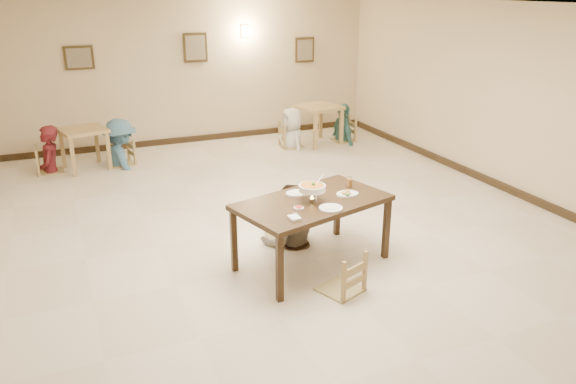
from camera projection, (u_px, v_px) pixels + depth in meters
name	position (u px, v px, depth m)	size (l,w,h in m)	color
floor	(282.00, 225.00, 8.02)	(10.00, 10.00, 0.00)	beige
ceiling	(281.00, 4.00, 6.97)	(10.00, 10.00, 0.00)	white
wall_back	(192.00, 72.00, 11.82)	(10.00, 10.00, 0.00)	beige
wall_right	(513.00, 100.00, 8.95)	(10.00, 10.00, 0.00)	beige
baseboard_back	(196.00, 139.00, 12.29)	(8.00, 0.06, 0.12)	black
baseboard_right	(499.00, 185.00, 9.44)	(0.06, 10.00, 0.12)	black
picture_a	(79.00, 58.00, 10.84)	(0.55, 0.04, 0.45)	#352813
picture_b	(195.00, 48.00, 11.64)	(0.50, 0.04, 0.60)	#352813
picture_c	(305.00, 50.00, 12.60)	(0.45, 0.04, 0.55)	#352813
wall_sconce	(245.00, 31.00, 11.94)	(0.16, 0.05, 0.22)	#FFD88C
main_table	(312.00, 207.00, 6.66)	(2.00, 1.45, 0.84)	#352313
chair_far	(283.00, 206.00, 7.42)	(0.45, 0.45, 0.95)	tan
chair_near	(341.00, 253.00, 6.16)	(0.43, 0.43, 0.93)	tan
main_diner	(290.00, 184.00, 7.21)	(0.80, 0.62, 1.64)	gray
curry_warmer	(312.00, 188.00, 6.54)	(0.35, 0.32, 0.28)	silver
rice_plate_far	(298.00, 193.00, 6.82)	(0.30, 0.30, 0.07)	white
rice_plate_near	(331.00, 208.00, 6.36)	(0.27, 0.27, 0.06)	white
fried_plate	(347.00, 193.00, 6.78)	(0.28, 0.28, 0.06)	white
chili_dish	(299.00, 208.00, 6.37)	(0.12, 0.12, 0.02)	white
napkin_cutlery	(294.00, 218.00, 6.10)	(0.14, 0.23, 0.03)	white
drink_glass	(349.00, 182.00, 7.04)	(0.07, 0.07, 0.13)	white
bg_table_left	(84.00, 136.00, 10.27)	(0.92, 0.92, 0.77)	tan
bg_table_right	(318.00, 112.00, 11.90)	(0.99, 0.99, 0.83)	tan
bg_chair_ll	(48.00, 148.00, 10.12)	(0.44, 0.44, 0.94)	tan
bg_chair_lr	(120.00, 141.00, 10.57)	(0.44, 0.44, 0.94)	tan
bg_chair_rl	(292.00, 124.00, 11.74)	(0.46, 0.46, 0.98)	tan
bg_chair_rr	(343.00, 119.00, 12.20)	(0.46, 0.46, 0.98)	tan
bg_diner_a	(45.00, 126.00, 9.98)	(0.63, 0.42, 1.74)	#59161D
bg_diner_b	(117.00, 119.00, 10.42)	(1.14, 0.66, 1.77)	teal
bg_diner_c	(292.00, 108.00, 11.62)	(0.81, 0.53, 1.66)	silver
bg_diner_d	(344.00, 104.00, 12.08)	(0.96, 0.40, 1.64)	teal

